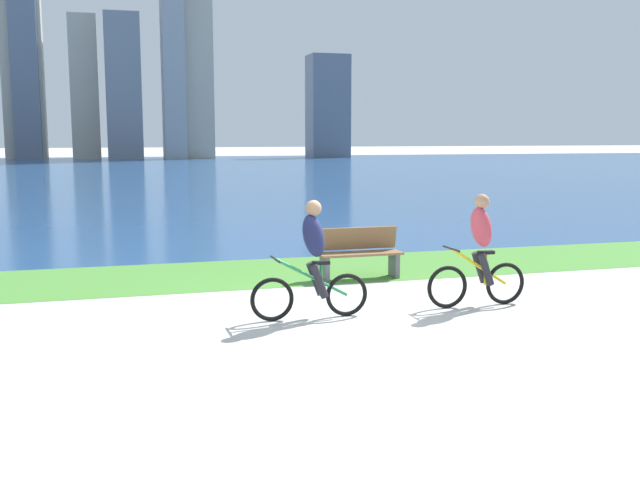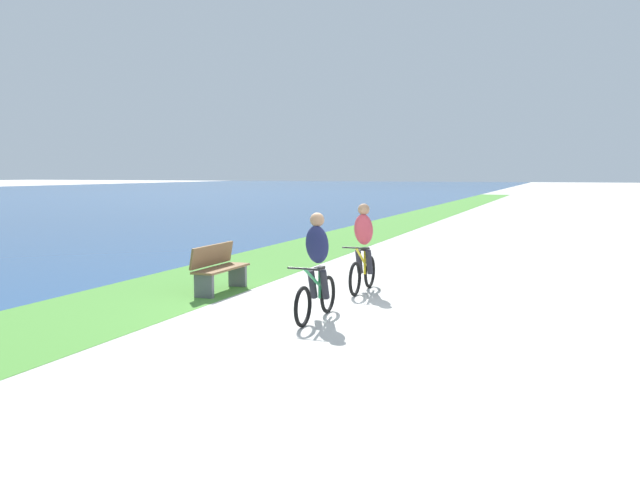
# 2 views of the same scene
# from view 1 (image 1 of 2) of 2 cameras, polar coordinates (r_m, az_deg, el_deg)

# --- Properties ---
(ground_plane) EXTENTS (300.00, 300.00, 0.00)m
(ground_plane) POSITION_cam_1_polar(r_m,az_deg,el_deg) (10.44, 2.39, -5.91)
(ground_plane) COLOR #B2AFA8
(grass_strip_bayside) EXTENTS (120.00, 2.91, 0.01)m
(grass_strip_bayside) POSITION_cam_1_polar(r_m,az_deg,el_deg) (13.86, -2.41, -2.40)
(grass_strip_bayside) COLOR #478433
(grass_strip_bayside) RESTS_ON ground
(bay_water_surface) EXTENTS (300.00, 76.25, 0.00)m
(bay_water_surface) POSITION_cam_1_polar(r_m,az_deg,el_deg) (52.98, -12.71, 5.15)
(bay_water_surface) COLOR navy
(bay_water_surface) RESTS_ON ground
(cyclist_lead) EXTENTS (1.68, 0.52, 1.65)m
(cyclist_lead) POSITION_cam_1_polar(r_m,az_deg,el_deg) (10.16, -0.57, -1.52)
(cyclist_lead) COLOR black
(cyclist_lead) RESTS_ON ground
(cyclist_trailing) EXTENTS (1.59, 0.52, 1.67)m
(cyclist_trailing) POSITION_cam_1_polar(r_m,az_deg,el_deg) (11.15, 12.21, -0.81)
(cyclist_trailing) COLOR black
(cyclist_trailing) RESTS_ON ground
(bench_near_path) EXTENTS (1.50, 0.47, 0.90)m
(bench_near_path) POSITION_cam_1_polar(r_m,az_deg,el_deg) (13.13, 3.01, -1.02)
(bench_near_path) COLOR brown
(bench_near_path) RESTS_ON ground
(city_skyline_far_shore) EXTENTS (52.14, 9.08, 27.46)m
(city_skyline_far_shore) POSITION_cam_1_polar(r_m,az_deg,el_deg) (83.21, -17.61, 13.43)
(city_skyline_far_shore) COLOR #8C939E
(city_skyline_far_shore) RESTS_ON ground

